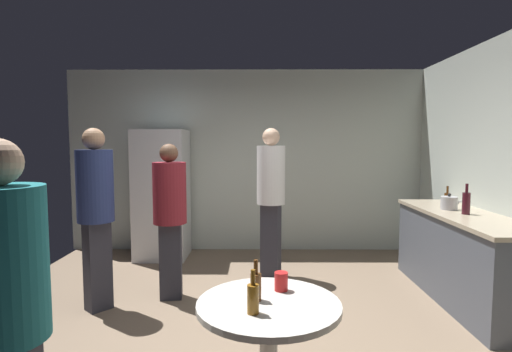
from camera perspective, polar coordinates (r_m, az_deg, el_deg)
The scene contains 15 objects.
ground_plane at distance 3.67m, azimuth -2.60°, elevation -22.13°, with size 5.20×5.20×0.10m, color #7A6651.
wall_back at distance 5.91m, azimuth -1.33°, elevation 2.20°, with size 5.32×0.06×2.70m, color beige.
refrigerator at distance 5.68m, azimuth -13.50°, elevation -2.59°, with size 0.70×0.68×1.80m.
kitchen_counter at distance 4.62m, azimuth 27.95°, elevation -10.34°, with size 0.64×2.05×0.90m.
kettle at distance 4.71m, azimuth 26.29°, elevation -3.54°, with size 0.24×0.17×0.18m.
wine_bottle_on_counter at distance 4.47m, azimuth 28.25°, elevation -3.43°, with size 0.08×0.08×0.31m.
beer_bottle_on_counter at distance 4.97m, azimuth 26.04°, elevation -2.99°, with size 0.06×0.06×0.23m.
foreground_table at distance 2.31m, azimuth 1.85°, elevation -20.24°, with size 0.80×0.80×0.73m.
beer_bottle_amber at distance 2.10m, azimuth -0.43°, elevation -17.26°, with size 0.06×0.06×0.23m.
beer_bottle_brown at distance 2.26m, azimuth -0.03°, elevation -15.65°, with size 0.06×0.06×0.23m.
plastic_cup_red at distance 2.42m, azimuth 3.68°, elevation -15.04°, with size 0.08×0.08×0.11m, color red.
person_in_maroon_shirt at distance 4.13m, azimuth -12.41°, elevation -4.73°, with size 0.38×0.38×1.61m.
person_in_white_shirt at distance 4.72m, azimuth 2.19°, elevation -2.01°, with size 0.43×0.43×1.79m.
person_in_navy_shirt at distance 4.05m, azimuth -22.28°, elevation -3.82°, with size 0.48×0.48×1.76m.
person_in_teal_shirt at distance 1.97m, azimuth -32.70°, elevation -15.44°, with size 0.36×0.36×1.63m.
Camera 1 is at (0.17, -3.27, 1.60)m, focal length 27.51 mm.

